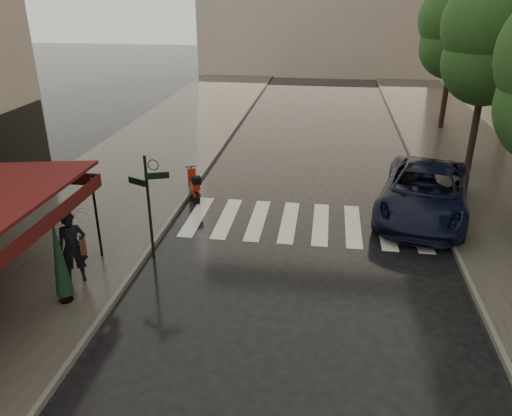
% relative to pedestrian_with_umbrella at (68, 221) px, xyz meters
% --- Properties ---
extents(ground, '(120.00, 120.00, 0.00)m').
position_rel_pedestrian_with_umbrella_xyz_m(ground, '(2.71, -1.41, -1.84)').
color(ground, black).
rests_on(ground, ground).
extents(sidewalk_near, '(6.00, 60.00, 0.12)m').
position_rel_pedestrian_with_umbrella_xyz_m(sidewalk_near, '(-1.79, 10.59, -1.78)').
color(sidewalk_near, '#38332D').
rests_on(sidewalk_near, ground).
extents(sidewalk_far, '(5.50, 60.00, 0.12)m').
position_rel_pedestrian_with_umbrella_xyz_m(sidewalk_far, '(12.96, 10.59, -1.78)').
color(sidewalk_far, '#38332D').
rests_on(sidewalk_far, ground).
extents(curb_near, '(0.12, 60.00, 0.16)m').
position_rel_pedestrian_with_umbrella_xyz_m(curb_near, '(1.26, 10.59, -1.77)').
color(curb_near, '#595651').
rests_on(curb_near, ground).
extents(curb_far, '(0.12, 60.00, 0.16)m').
position_rel_pedestrian_with_umbrella_xyz_m(curb_far, '(10.16, 10.59, -1.77)').
color(curb_far, '#595651').
rests_on(curb_far, ground).
extents(crosswalk, '(7.85, 3.20, 0.01)m').
position_rel_pedestrian_with_umbrella_xyz_m(crosswalk, '(5.69, 4.59, -1.84)').
color(crosswalk, silver).
rests_on(crosswalk, ground).
extents(signpost, '(1.17, 0.29, 3.10)m').
position_rel_pedestrian_with_umbrella_xyz_m(signpost, '(1.52, 1.59, -0.01)').
color(signpost, black).
rests_on(signpost, ground).
extents(tree_mid, '(3.80, 3.80, 8.34)m').
position_rel_pedestrian_with_umbrella_xyz_m(tree_mid, '(12.21, 10.59, 3.75)').
color(tree_mid, black).
rests_on(tree_mid, sidewalk_far).
extents(tree_far, '(3.80, 3.80, 8.16)m').
position_rel_pedestrian_with_umbrella_xyz_m(tree_far, '(12.41, 17.59, 3.61)').
color(tree_far, black).
rests_on(tree_far, sidewalk_far).
extents(pedestrian_with_umbrella, '(1.57, 1.58, 2.60)m').
position_rel_pedestrian_with_umbrella_xyz_m(pedestrian_with_umbrella, '(0.00, 0.00, 0.00)').
color(pedestrian_with_umbrella, black).
rests_on(pedestrian_with_umbrella, sidewalk_near).
extents(scooter, '(0.86, 1.48, 1.05)m').
position_rel_pedestrian_with_umbrella_xyz_m(scooter, '(1.55, 6.15, -1.36)').
color(scooter, black).
rests_on(scooter, ground).
extents(parked_car, '(4.10, 6.53, 1.68)m').
position_rel_pedestrian_with_umbrella_xyz_m(parked_car, '(9.62, 5.82, -1.00)').
color(parked_car, black).
rests_on(parked_car, ground).
extents(parasol_back, '(0.41, 0.41, 2.22)m').
position_rel_pedestrian_with_umbrella_xyz_m(parasol_back, '(0.15, -0.91, -0.53)').
color(parasol_back, black).
rests_on(parasol_back, sidewalk_near).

